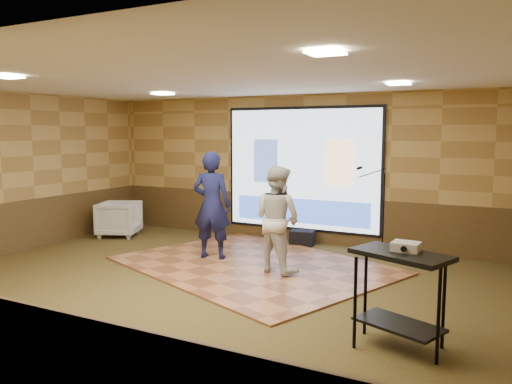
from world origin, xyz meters
The scene contains 17 objects.
ground centered at (0.00, 0.00, 0.00)m, with size 9.00×9.00×0.00m, color #2E3317.
room_shell centered at (0.00, 0.00, 2.09)m, with size 9.04×7.04×3.02m.
wainscot_back centered at (0.00, 3.48, 0.47)m, with size 9.00×0.04×0.95m, color #453017.
wainscot_left centered at (-4.48, 0.00, 0.47)m, with size 0.04×7.00×0.95m, color #453017.
projector_screen centered at (0.00, 3.44, 1.47)m, with size 3.32×0.06×2.52m.
downlight_nw centered at (-2.20, 1.80, 2.97)m, with size 0.32×0.32×0.02m, color #FFEEBF.
downlight_ne centered at (2.20, 1.80, 2.97)m, with size 0.32×0.32×0.02m, color #FFEEBF.
downlight_sw centered at (-2.20, -1.50, 2.97)m, with size 0.32×0.32×0.02m, color #FFEEBF.
downlight_se centered at (2.20, -1.50, 2.97)m, with size 0.32×0.32×0.02m, color #FFEEBF.
dance_floor centered at (-0.01, 1.33, 0.02)m, with size 4.28×3.26×0.03m, color #A7663D.
player_left centered at (-0.87, 1.40, 0.98)m, with size 0.69×0.45×1.89m, color #151842.
player_right centered at (0.51, 1.14, 0.88)m, with size 0.82×0.64×1.70m, color beige.
av_table centered at (2.82, -0.84, 0.73)m, with size 0.98×0.51×1.03m.
projector centered at (2.85, -0.75, 1.07)m, with size 0.28×0.23×0.09m, color silver.
mic_stand centered at (1.72, 2.94, 0.49)m, with size 0.64×0.26×1.64m.
banquet_chair centered at (-3.74, 2.19, 0.38)m, with size 0.81×0.83×0.76m, color gray.
duffel_bag centered at (0.13, 3.17, 0.15)m, with size 0.47×0.32×0.29m, color black.
Camera 1 is at (3.77, -5.96, 2.25)m, focal length 35.00 mm.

